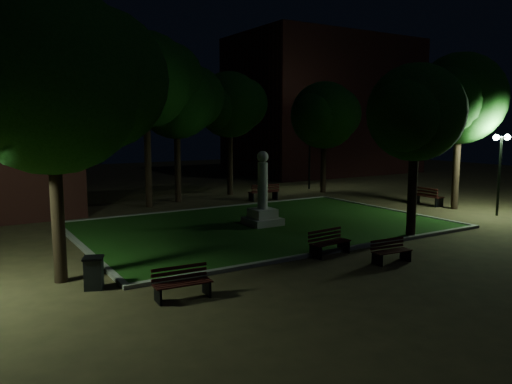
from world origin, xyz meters
TOP-DOWN VIEW (x-y plane):
  - ground at (0.00, 0.00)m, footprint 80.00×80.00m
  - lawn at (0.00, 2.00)m, footprint 15.00×10.00m
  - lawn_kerb at (0.00, 2.00)m, footprint 15.40×10.40m
  - monument at (0.00, 2.00)m, footprint 1.40×1.40m
  - building_far at (18.00, 20.00)m, footprint 16.00×10.00m
  - tree_west at (-8.86, -1.53)m, footprint 6.24×5.09m
  - tree_north_wl at (-2.31, 9.55)m, footprint 6.11×4.99m
  - tree_north_er at (3.67, 11.45)m, footprint 5.01×4.09m
  - tree_ne at (9.34, 9.17)m, footprint 5.27×4.30m
  - tree_east at (11.10, 0.51)m, footprint 5.70×4.65m
  - tree_se at (3.92, -2.84)m, footprint 4.58×3.74m
  - tree_far_north at (-0.26, 10.44)m, footprint 5.54×4.52m
  - lamppost_se at (11.10, -1.82)m, footprint 1.18×0.28m
  - lamppost_ne at (9.53, 11.02)m, footprint 1.18×0.28m
  - bench_near_left at (0.44, -4.98)m, footprint 1.39×0.57m
  - bench_near_right at (-0.63, -3.19)m, footprint 1.60×0.70m
  - bench_west_near at (-6.61, -4.57)m, footprint 1.52×0.62m
  - bench_right_side at (10.72, 2.10)m, footprint 0.66×1.82m
  - bench_far_side at (4.06, 8.24)m, footprint 1.82×0.80m
  - trash_bin at (-8.33, -2.63)m, footprint 0.68×0.68m

SIDE VIEW (x-z plane):
  - ground at x=0.00m, z-range 0.00..0.00m
  - lawn at x=0.00m, z-range 0.00..0.08m
  - lawn_kerb at x=0.00m, z-range 0.00..0.12m
  - bench_near_left at x=0.44m, z-range -0.02..0.73m
  - bench_west_near at x=-6.61m, z-range -0.02..0.79m
  - bench_near_right at x=-0.63m, z-range -0.02..0.83m
  - trash_bin at x=-8.33m, z-range 0.01..0.89m
  - bench_far_side at x=4.06m, z-range -0.03..0.94m
  - bench_right_side at x=10.72m, z-range -0.03..0.97m
  - monument at x=0.00m, z-range -0.64..2.56m
  - lamppost_se at x=11.10m, z-range 0.83..4.76m
  - lamppost_ne at x=9.53m, z-range 0.89..5.36m
  - tree_se at x=3.92m, z-range 1.48..8.21m
  - tree_ne at x=9.34m, z-range 1.41..8.54m
  - tree_west at x=-8.86m, z-range 1.51..9.63m
  - tree_north_er at x=3.67m, z-range 1.77..9.43m
  - tree_east at x=11.10m, z-range 1.68..9.72m
  - tree_far_north at x=-0.26m, z-range 1.78..9.88m
  - building_far at x=18.00m, z-range 0.00..12.00m
  - tree_north_wl at x=-2.31m, z-range 2.10..11.30m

